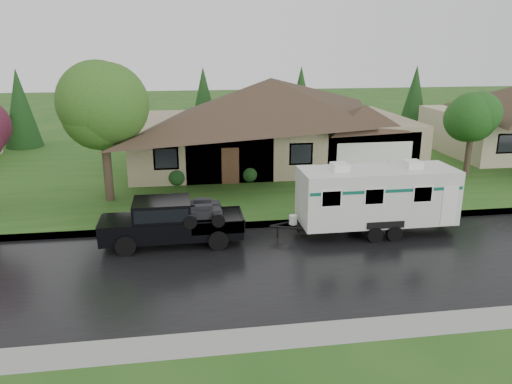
% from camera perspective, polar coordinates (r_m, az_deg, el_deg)
% --- Properties ---
extents(ground, '(140.00, 140.00, 0.00)m').
position_cam_1_polar(ground, '(20.64, 3.14, -5.98)').
color(ground, '#25541A').
rests_on(ground, ground).
extents(road, '(140.00, 8.00, 0.01)m').
position_cam_1_polar(road, '(18.86, 4.39, -8.27)').
color(road, black).
rests_on(road, ground).
extents(curb, '(140.00, 0.50, 0.15)m').
position_cam_1_polar(curb, '(22.67, 1.98, -3.64)').
color(curb, gray).
rests_on(curb, ground).
extents(lawn, '(140.00, 26.00, 0.15)m').
position_cam_1_polar(lawn, '(34.77, -1.91, 3.60)').
color(lawn, '#25541A').
rests_on(lawn, ground).
extents(house_main, '(19.44, 10.80, 6.90)m').
position_cam_1_polar(house_main, '(33.35, 2.24, 9.18)').
color(house_main, gray).
rests_on(house_main, lawn).
extents(tree_left_green, '(4.15, 4.15, 6.86)m').
position_cam_1_polar(tree_left_green, '(25.92, -17.17, 9.25)').
color(tree_left_green, '#382B1E').
rests_on(tree_left_green, lawn).
extents(tree_right_green, '(3.07, 3.07, 5.08)m').
position_cam_1_polar(tree_right_green, '(32.90, 23.55, 7.85)').
color(tree_right_green, '#382B1E').
rests_on(tree_right_green, lawn).
extents(shrub_row, '(13.60, 1.00, 1.00)m').
position_cam_1_polar(shrub_row, '(29.48, 3.28, 2.34)').
color(shrub_row, '#143814').
rests_on(shrub_row, lawn).
extents(pickup_truck, '(5.68, 2.16, 1.89)m').
position_cam_1_polar(pickup_truck, '(20.62, -9.87, -3.22)').
color(pickup_truck, black).
rests_on(pickup_truck, ground).
extents(travel_trailer, '(7.00, 2.46, 3.14)m').
position_cam_1_polar(travel_trailer, '(21.99, 13.61, -0.38)').
color(travel_trailer, silver).
rests_on(travel_trailer, ground).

